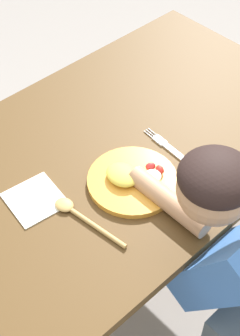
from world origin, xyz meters
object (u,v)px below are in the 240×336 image
fork (170,149)px  person (225,290)px  plate (132,179)px  spoon (78,215)px

fork → person: (-0.16, -0.36, -0.15)m
person → fork: bearing=66.0°
fork → person: bearing=159.4°
plate → spoon: (-0.18, 0.01, -0.01)m
spoon → person: bearing=-159.8°
spoon → plate: bearing=-101.6°
fork → person: 0.42m
plate → fork: 0.17m
plate → spoon: size_ratio=1.06×
fork → person: person is taller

